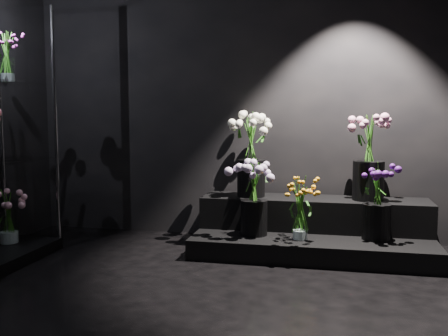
% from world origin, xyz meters
% --- Properties ---
extents(floor, '(4.00, 4.00, 0.00)m').
position_xyz_m(floor, '(0.00, 0.00, 0.00)').
color(floor, black).
rests_on(floor, ground).
extents(wall_back, '(4.00, 0.00, 4.00)m').
position_xyz_m(wall_back, '(0.00, 2.00, 1.40)').
color(wall_back, black).
rests_on(wall_back, floor).
extents(display_riser, '(1.97, 0.88, 0.44)m').
position_xyz_m(display_riser, '(0.74, 1.61, 0.18)').
color(display_riser, black).
rests_on(display_riser, floor).
extents(bouquet_orange_bells, '(0.30, 0.30, 0.51)m').
position_xyz_m(bouquet_orange_bells, '(0.65, 1.30, 0.43)').
color(bouquet_orange_bells, white).
rests_on(bouquet_orange_bells, display_riser).
extents(bouquet_lilac, '(0.47, 0.47, 0.63)m').
position_xyz_m(bouquet_lilac, '(0.26, 1.38, 0.54)').
color(bouquet_lilac, black).
rests_on(bouquet_lilac, display_riser).
extents(bouquet_purple, '(0.39, 0.39, 0.62)m').
position_xyz_m(bouquet_purple, '(1.25, 1.44, 0.52)').
color(bouquet_purple, black).
rests_on(bouquet_purple, display_riser).
extents(bouquet_cream_roses, '(0.42, 0.42, 0.75)m').
position_xyz_m(bouquet_cream_roses, '(0.18, 1.70, 0.88)').
color(bouquet_cream_roses, black).
rests_on(bouquet_cream_roses, display_riser).
extents(bouquet_pink_roses, '(0.41, 0.41, 0.72)m').
position_xyz_m(bouquet_pink_roses, '(1.20, 1.72, 0.84)').
color(bouquet_pink_roses, black).
rests_on(bouquet_pink_roses, display_riser).
extents(bouquet_case_magenta, '(0.21, 0.21, 0.41)m').
position_xyz_m(bouquet_case_magenta, '(-1.64, 0.87, 1.64)').
color(bouquet_case_magenta, white).
rests_on(bouquet_case_magenta, display_case).
extents(bouquet_case_base_pink, '(0.40, 0.40, 0.45)m').
position_xyz_m(bouquet_case_base_pink, '(-1.75, 0.95, 0.33)').
color(bouquet_case_base_pink, white).
rests_on(bouquet_case_base_pink, display_case).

